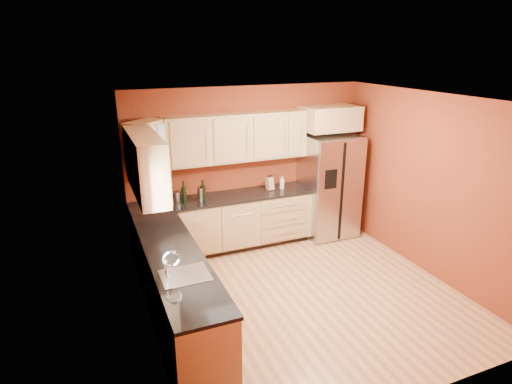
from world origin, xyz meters
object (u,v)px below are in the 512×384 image
canister_left (177,198)px  soap_dispenser (282,183)px  refrigerator (328,186)px  wine_bottle_a (184,192)px  knife_block (270,184)px

canister_left → soap_dispenser: soap_dispenser is taller
refrigerator → soap_dispenser: refrigerator is taller
canister_left → soap_dispenser: bearing=1.4°
wine_bottle_a → knife_block: size_ratio=1.66×
canister_left → wine_bottle_a: 0.13m
knife_block → soap_dispenser: 0.22m
refrigerator → soap_dispenser: 0.87m
wine_bottle_a → knife_block: wine_bottle_a is taller
wine_bottle_a → knife_block: bearing=3.9°
canister_left → refrigerator: bearing=-0.9°
knife_block → soap_dispenser: bearing=-18.8°
refrigerator → canister_left: 2.64m
knife_block → soap_dispenser: knife_block is taller
refrigerator → knife_block: bearing=174.1°
refrigerator → soap_dispenser: (-0.86, 0.08, 0.13)m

